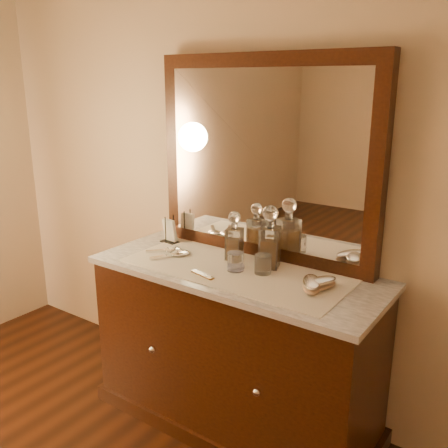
{
  "coord_description": "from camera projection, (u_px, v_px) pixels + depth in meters",
  "views": [
    {
      "loc": [
        1.23,
        0.11,
        1.72
      ],
      "look_at": [
        0.0,
        1.85,
        1.1
      ],
      "focal_mm": 39.58,
      "sensor_mm": 36.0,
      "label": 1
    }
  ],
  "objects": [
    {
      "name": "dresser_cabinet",
      "position": [
        235.0,
        350.0,
        2.49
      ],
      "size": [
        1.4,
        0.55,
        0.82
      ],
      "primitive_type": "cube",
      "color": "black",
      "rests_on": "floor"
    },
    {
      "name": "dresser_plinth",
      "position": [
        235.0,
        413.0,
        2.6
      ],
      "size": [
        1.46,
        0.59,
        0.08
      ],
      "primitive_type": "cube",
      "color": "black",
      "rests_on": "floor"
    },
    {
      "name": "knob_left",
      "position": [
        152.0,
        349.0,
        2.42
      ],
      "size": [
        0.04,
        0.04,
        0.04
      ],
      "primitive_type": "sphere",
      "color": "silver",
      "rests_on": "dresser_cabinet"
    },
    {
      "name": "knob_right",
      "position": [
        257.0,
        392.0,
        2.09
      ],
      "size": [
        0.04,
        0.04,
        0.04
      ],
      "primitive_type": "sphere",
      "color": "silver",
      "rests_on": "dresser_cabinet"
    },
    {
      "name": "marble_top",
      "position": [
        236.0,
        272.0,
        2.37
      ],
      "size": [
        1.44,
        0.59,
        0.03
      ],
      "primitive_type": "cube",
      "color": "white",
      "rests_on": "dresser_cabinet"
    },
    {
      "name": "mirror_frame",
      "position": [
        264.0,
        159.0,
        2.42
      ],
      "size": [
        1.2,
        0.08,
        1.0
      ],
      "primitive_type": "cube",
      "color": "black",
      "rests_on": "marble_top"
    },
    {
      "name": "mirror_glass",
      "position": [
        261.0,
        160.0,
        2.39
      ],
      "size": [
        1.06,
        0.01,
        0.86
      ],
      "primitive_type": "cube",
      "color": "white",
      "rests_on": "marble_top"
    },
    {
      "name": "lace_runner",
      "position": [
        234.0,
        270.0,
        2.35
      ],
      "size": [
        1.1,
        0.45,
        0.0
      ],
      "primitive_type": "cube",
      "color": "beige",
      "rests_on": "marble_top"
    },
    {
      "name": "pin_dish",
      "position": [
        236.0,
        266.0,
        2.37
      ],
      "size": [
        0.1,
        0.1,
        0.01
      ],
      "primitive_type": "cylinder",
      "rotation": [
        0.0,
        0.0,
        -0.25
      ],
      "color": "white",
      "rests_on": "lace_runner"
    },
    {
      "name": "comb",
      "position": [
        202.0,
        275.0,
        2.28
      ],
      "size": [
        0.14,
        0.06,
        0.01
      ],
      "primitive_type": "cube",
      "rotation": [
        0.0,
        0.0,
        -0.23
      ],
      "color": "brown",
      "rests_on": "lace_runner"
    },
    {
      "name": "napkin_rack",
      "position": [
        170.0,
        232.0,
        2.74
      ],
      "size": [
        0.11,
        0.07,
        0.15
      ],
      "color": "black",
      "rests_on": "marble_top"
    },
    {
      "name": "decanter_left",
      "position": [
        234.0,
        241.0,
        2.46
      ],
      "size": [
        0.09,
        0.09,
        0.25
      ],
      "color": "#9C5D16",
      "rests_on": "lace_runner"
    },
    {
      "name": "decanter_right",
      "position": [
        270.0,
        244.0,
        2.36
      ],
      "size": [
        0.12,
        0.12,
        0.31
      ],
      "color": "#9C5D16",
      "rests_on": "lace_runner"
    },
    {
      "name": "brush_near",
      "position": [
        311.0,
        284.0,
        2.12
      ],
      "size": [
        0.15,
        0.19,
        0.05
      ],
      "color": "#9F7E61",
      "rests_on": "lace_runner"
    },
    {
      "name": "brush_far",
      "position": [
        320.0,
        283.0,
        2.13
      ],
      "size": [
        0.14,
        0.19,
        0.05
      ],
      "color": "#9F7E61",
      "rests_on": "lace_runner"
    },
    {
      "name": "hand_mirror_outer",
      "position": [
        170.0,
        250.0,
        2.61
      ],
      "size": [
        0.16,
        0.17,
        0.02
      ],
      "color": "silver",
      "rests_on": "lace_runner"
    },
    {
      "name": "hand_mirror_inner",
      "position": [
        177.0,
        254.0,
        2.54
      ],
      "size": [
        0.15,
        0.22,
        0.02
      ],
      "color": "silver",
      "rests_on": "lace_runner"
    },
    {
      "name": "tumblers",
      "position": [
        249.0,
        263.0,
        2.31
      ],
      "size": [
        0.2,
        0.12,
        0.09
      ],
      "color": "white",
      "rests_on": "lace_runner"
    }
  ]
}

